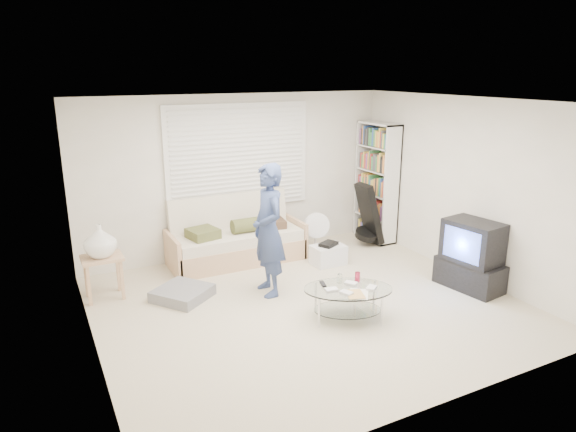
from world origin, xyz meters
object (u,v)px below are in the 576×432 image
bookshelf (376,182)px  coffee_table (348,294)px  futon_sofa (236,240)px  tv_unit (471,256)px

bookshelf → coffee_table: bearing=-131.9°
futon_sofa → tv_unit: futon_sofa is taller
bookshelf → coffee_table: bookshelf is taller
tv_unit → coffee_table: (-1.95, -0.00, -0.14)m
bookshelf → coffee_table: size_ratio=1.64×
futon_sofa → tv_unit: bearing=-44.6°
futon_sofa → coffee_table: (0.46, -2.39, -0.01)m
tv_unit → coffee_table: tv_unit is taller
futon_sofa → bookshelf: bearing=-1.8°
coffee_table → bookshelf: bearing=48.1°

